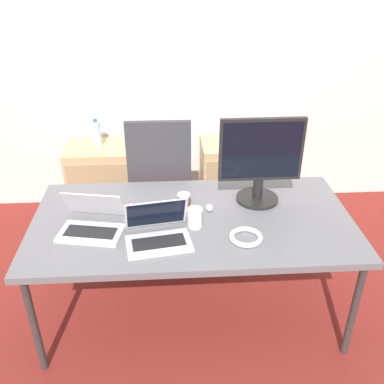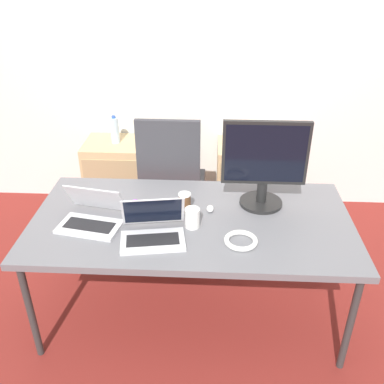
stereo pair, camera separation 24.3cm
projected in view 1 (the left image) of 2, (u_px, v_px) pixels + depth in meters
The scene contains 15 objects.
ground_plane at pixel (192, 308), 2.82m from camera, with size 14.00×14.00×0.00m, color maroon.
wall_back at pixel (181, 57), 3.45m from camera, with size 10.00×0.05×2.60m.
desk at pixel (193, 224), 2.49m from camera, with size 1.85×0.93×0.70m.
office_chair at pixel (161, 196), 3.29m from camera, with size 0.56×0.56×1.08m.
cabinet_left at pixel (102, 181), 3.67m from camera, with size 0.53×0.43×0.65m.
cabinet_right at pixel (232, 177), 3.74m from camera, with size 0.53×0.43×0.65m.
water_bottle at pixel (97, 134), 3.46m from camera, with size 0.07×0.07×0.23m.
laptop_left at pixel (158, 233), 2.27m from camera, with size 0.37×0.32×0.21m.
laptop_right at pixel (92, 223), 2.35m from camera, with size 0.37×0.36×0.20m.
monitor at pixel (260, 161), 2.52m from camera, with size 0.50×0.26×0.53m.
mouse at pixel (209, 208), 2.54m from camera, with size 0.04×0.07×0.03m.
coffee_cup_white at pixel (195, 218), 2.37m from camera, with size 0.09×0.09×0.11m.
coffee_cup_brown at pixel (184, 202), 2.52m from camera, with size 0.08×0.08×0.11m.
cable_coil at pixel (246, 237), 2.29m from camera, with size 0.18×0.18×0.03m.
scissors at pixel (125, 207), 2.57m from camera, with size 0.16×0.11×0.01m.
Camera 1 is at (-0.13, -2.07, 2.06)m, focal length 40.00 mm.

